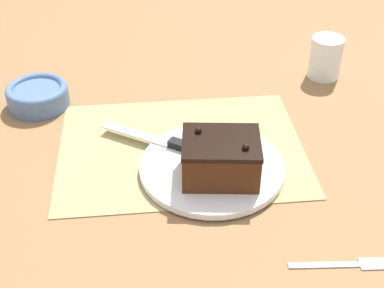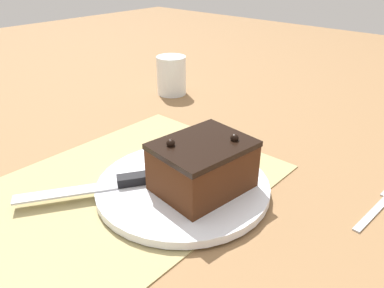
{
  "view_description": "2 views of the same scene",
  "coord_description": "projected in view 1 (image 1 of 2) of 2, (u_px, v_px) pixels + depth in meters",
  "views": [
    {
      "loc": [
        0.06,
        0.81,
        0.61
      ],
      "look_at": [
        -0.01,
        0.07,
        0.06
      ],
      "focal_mm": 50.0,
      "sensor_mm": 36.0,
      "label": 1
    },
    {
      "loc": [
        0.29,
        0.4,
        0.32
      ],
      "look_at": [
        -0.07,
        0.07,
        0.07
      ],
      "focal_mm": 35.0,
      "sensor_mm": 36.0,
      "label": 2
    }
  ],
  "objects": [
    {
      "name": "serving_knife",
      "position": [
        169.0,
        142.0,
        0.99
      ],
      "size": [
        0.19,
        0.13,
        0.01
      ],
      "rotation": [
        0.0,
        0.0,
        4.14
      ],
      "color": "black",
      "rests_on": "cake_plate"
    },
    {
      "name": "drinking_glass",
      "position": [
        326.0,
        58.0,
        1.21
      ],
      "size": [
        0.07,
        0.07,
        0.1
      ],
      "color": "white",
      "rests_on": "ground_plane"
    },
    {
      "name": "small_bowl",
      "position": [
        38.0,
        95.0,
        1.12
      ],
      "size": [
        0.13,
        0.13,
        0.05
      ],
      "color": "#4C6B9E",
      "rests_on": "ground_plane"
    },
    {
      "name": "dessert_fork",
      "position": [
        349.0,
        264.0,
        0.78
      ],
      "size": [
        0.15,
        0.03,
        0.01
      ],
      "rotation": [
        0.0,
        0.0,
        1.5
      ],
      "color": "#B7BABF",
      "rests_on": "ground_plane"
    },
    {
      "name": "placemat_woven",
      "position": [
        181.0,
        148.0,
        1.01
      ],
      "size": [
        0.46,
        0.34,
        0.0
      ],
      "primitive_type": "cube",
      "color": "tan",
      "rests_on": "ground_plane"
    },
    {
      "name": "cake_plate",
      "position": [
        212.0,
        167.0,
        0.95
      ],
      "size": [
        0.26,
        0.26,
        0.01
      ],
      "color": "white",
      "rests_on": "placemat_woven"
    },
    {
      "name": "ground_plane",
      "position": [
        181.0,
        148.0,
        1.01
      ],
      "size": [
        3.0,
        3.0,
        0.0
      ],
      "primitive_type": "plane",
      "color": "olive"
    },
    {
      "name": "chocolate_cake",
      "position": [
        221.0,
        158.0,
        0.9
      ],
      "size": [
        0.14,
        0.12,
        0.08
      ],
      "rotation": [
        0.0,
        0.0,
        -0.12
      ],
      "color": "#472614",
      "rests_on": "cake_plate"
    }
  ]
}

